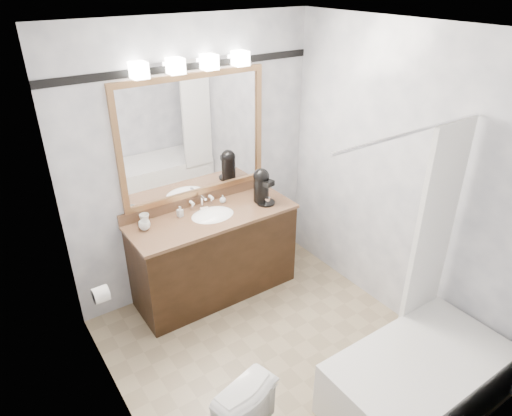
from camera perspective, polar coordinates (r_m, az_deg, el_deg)
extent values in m
cube|color=gray|center=(3.93, 2.81, -17.93)|extent=(2.40, 2.60, 0.01)
cube|color=white|center=(2.76, 4.10, 21.44)|extent=(2.40, 2.60, 0.01)
cube|color=white|center=(4.16, -7.66, 5.57)|extent=(2.40, 0.01, 2.50)
cube|color=white|center=(2.46, 22.71, -14.28)|extent=(2.40, 0.01, 2.50)
cube|color=white|center=(2.71, -17.68, -8.90)|extent=(0.01, 2.60, 2.50)
cube|color=white|center=(3.93, 17.46, 3.16)|extent=(0.01, 2.60, 2.50)
cube|color=black|center=(4.32, -5.18, -5.98)|extent=(1.50, 0.55, 0.82)
cube|color=#9B6C49|center=(4.10, -5.43, -1.05)|extent=(1.53, 0.58, 0.03)
cube|color=#9B6C49|center=(4.28, -7.25, 1.16)|extent=(1.53, 0.03, 0.10)
ellipsoid|color=white|center=(4.11, -5.42, -1.23)|extent=(0.44, 0.34, 0.14)
cube|color=#A4764A|center=(3.91, -8.22, 16.02)|extent=(1.40, 0.04, 0.05)
cube|color=#A4764A|center=(4.25, -7.27, 2.04)|extent=(1.40, 0.04, 0.05)
cube|color=#A4764A|center=(3.82, -16.79, 6.57)|extent=(0.05, 0.04, 1.00)
cube|color=#A4764A|center=(4.37, 0.27, 10.45)|extent=(0.05, 0.04, 1.00)
cube|color=white|center=(4.05, -7.75, 8.76)|extent=(1.30, 0.01, 1.00)
cube|color=silver|center=(3.88, -8.28, 17.80)|extent=(0.90, 0.05, 0.03)
cube|color=white|center=(3.66, -14.43, 16.34)|extent=(0.12, 0.12, 0.12)
cube|color=white|center=(3.77, -10.02, 17.09)|extent=(0.12, 0.12, 0.12)
cube|color=white|center=(3.91, -5.86, 17.71)|extent=(0.12, 0.12, 0.12)
cube|color=white|center=(4.06, -1.96, 18.21)|extent=(0.12, 0.12, 0.12)
cube|color=black|center=(3.91, -8.40, 17.12)|extent=(2.40, 0.01, 0.06)
cube|color=white|center=(3.63, 19.49, -19.70)|extent=(1.30, 0.72, 0.45)
cylinder|color=silver|center=(2.88, 18.99, 8.96)|extent=(1.30, 0.02, 0.02)
cube|color=white|center=(3.50, 21.44, -2.12)|extent=(0.40, 0.04, 1.55)
cylinder|color=white|center=(3.57, -18.82, -10.18)|extent=(0.11, 0.12, 0.12)
cylinder|color=black|center=(4.27, 1.21, 0.69)|extent=(0.17, 0.17, 0.02)
cylinder|color=black|center=(4.25, 0.66, 2.43)|extent=(0.14, 0.14, 0.25)
sphere|color=black|center=(4.20, 0.66, 3.97)|extent=(0.15, 0.15, 0.15)
cube|color=black|center=(4.17, 1.44, 3.13)|extent=(0.11, 0.11, 0.05)
cylinder|color=silver|center=(4.25, 1.41, 0.95)|extent=(0.06, 0.06, 0.06)
imported|color=white|center=(3.95, -13.76, -2.11)|extent=(0.11, 0.11, 0.08)
imported|color=white|center=(4.05, -13.77, -1.28)|extent=(0.10, 0.10, 0.08)
imported|color=white|center=(4.09, -9.48, -0.43)|extent=(0.05, 0.05, 0.10)
imported|color=white|center=(4.28, -4.19, 1.14)|extent=(0.07, 0.07, 0.08)
cube|color=beige|center=(4.18, -6.44, -0.13)|extent=(0.08, 0.06, 0.02)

